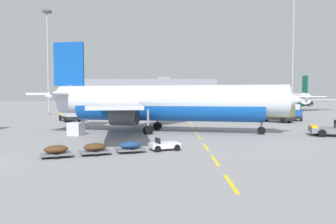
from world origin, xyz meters
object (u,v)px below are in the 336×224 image
object	(u,v)px
airliner_foreground	(163,102)
apron_light_mast_near	(48,51)
uld_cargo_container	(76,129)
baggage_train	(114,147)
airliner_mid_left	(291,99)
apron_light_mast_far	(293,39)
catering_truck	(70,113)
fuel_service_truck	(275,113)
ground_power_truck	(292,112)

from	to	relation	value
airliner_foreground	apron_light_mast_near	bearing A→B (deg)	128.10
uld_cargo_container	apron_light_mast_near	xyz separation A→B (m)	(-18.67, 40.79, 15.04)
baggage_train	apron_light_mast_near	size ratio (longest dim) A/B	0.44
airliner_mid_left	apron_light_mast_far	size ratio (longest dim) A/B	1.04
uld_cargo_container	apron_light_mast_far	xyz separation A→B (m)	(40.36, 38.10, 17.33)
airliner_foreground	catering_truck	xyz separation A→B (m)	(-17.90, 17.62, -2.30)
airliner_foreground	baggage_train	size ratio (longest dim) A/B	3.07
fuel_service_truck	baggage_train	size ratio (longest dim) A/B	0.59
airliner_mid_left	baggage_train	bearing A→B (deg)	-118.50
catering_truck	ground_power_truck	distance (m)	42.95
baggage_train	apron_light_mast_near	xyz separation A→B (m)	(-25.41, 53.09, 15.30)
apron_light_mast_near	apron_light_mast_far	size ratio (longest dim) A/B	0.86
ground_power_truck	apron_light_mast_far	bearing A→B (deg)	69.55
catering_truck	airliner_foreground	bearing A→B (deg)	-44.54
catering_truck	uld_cargo_container	distance (m)	22.37
catering_truck	uld_cargo_container	world-z (taller)	catering_truck
airliner_mid_left	fuel_service_truck	bearing A→B (deg)	-112.89
ground_power_truck	baggage_train	size ratio (longest dim) A/B	0.65
airliner_foreground	apron_light_mast_near	xyz separation A→B (m)	(-29.24, 37.29, 11.89)
airliner_mid_left	uld_cargo_container	distance (m)	90.03
ground_power_truck	catering_truck	bearing A→B (deg)	-174.92
airliner_foreground	apron_light_mast_near	size ratio (longest dim) A/B	1.36
baggage_train	airliner_foreground	bearing A→B (deg)	76.40
apron_light_mast_far	airliner_mid_left	bearing A→B (deg)	70.06
catering_truck	fuel_service_truck	bearing A→B (deg)	-1.89
apron_light_mast_near	apron_light_mast_far	xyz separation A→B (m)	(59.03, -2.68, 2.29)
ground_power_truck	baggage_train	bearing A→B (deg)	-127.63
uld_cargo_container	apron_light_mast_near	size ratio (longest dim) A/B	0.07
airliner_foreground	apron_light_mast_far	bearing A→B (deg)	49.27
airliner_foreground	fuel_service_truck	size ratio (longest dim) A/B	5.20
uld_cargo_container	fuel_service_truck	bearing A→B (deg)	32.99
apron_light_mast_far	ground_power_truck	bearing A→B (deg)	-110.45
airliner_mid_left	uld_cargo_container	bearing A→B (deg)	-126.03
apron_light_mast_near	airliner_mid_left	bearing A→B (deg)	24.07
ground_power_truck	baggage_train	xyz separation A→B (m)	(-28.70, -37.23, -1.11)
airliner_foreground	ground_power_truck	xyz separation A→B (m)	(24.88, 21.42, -2.30)
airliner_foreground	airliner_mid_left	distance (m)	81.20
catering_truck	ground_power_truck	xyz separation A→B (m)	(42.78, 3.80, 0.00)
baggage_train	apron_light_mast_far	distance (m)	63.09
catering_truck	fuel_service_truck	distance (m)	37.96
airliner_foreground	airliner_mid_left	xyz separation A→B (m)	(42.37, 69.27, -0.42)
airliner_foreground	uld_cargo_container	xyz separation A→B (m)	(-10.57, -3.50, -3.15)
fuel_service_truck	apron_light_mast_far	xyz separation A→B (m)	(9.76, 18.24, 16.49)
baggage_train	airliner_mid_left	bearing A→B (deg)	61.50
baggage_train	apron_light_mast_near	distance (m)	60.82
airliner_mid_left	catering_truck	world-z (taller)	airliner_mid_left
airliner_foreground	uld_cargo_container	distance (m)	11.57
airliner_foreground	baggage_train	xyz separation A→B (m)	(-3.82, -15.81, -3.42)
airliner_foreground	uld_cargo_container	size ratio (longest dim) A/B	18.17
baggage_train	uld_cargo_container	bearing A→B (deg)	118.73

